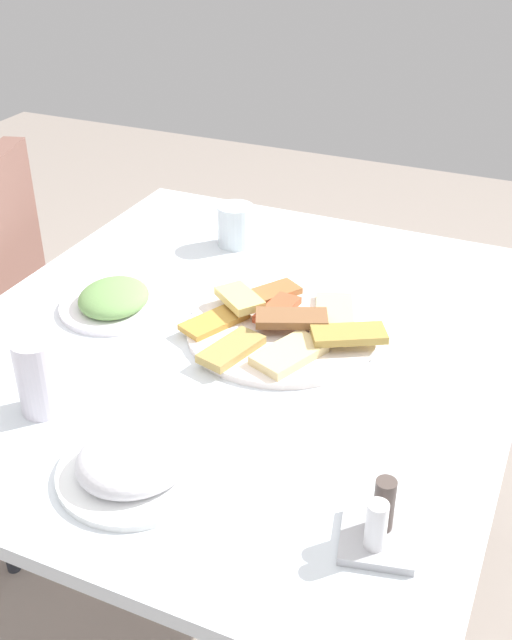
{
  "coord_description": "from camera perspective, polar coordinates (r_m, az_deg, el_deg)",
  "views": [
    {
      "loc": [
        -1.01,
        -0.48,
        1.45
      ],
      "look_at": [
        0.01,
        -0.03,
        0.77
      ],
      "focal_mm": 42.7,
      "sensor_mm": 36.0,
      "label": 1
    }
  ],
  "objects": [
    {
      "name": "condiment_caddy",
      "position": [
        0.95,
        9.19,
        -15.06
      ],
      "size": [
        0.11,
        0.11,
        0.09
      ],
      "color": "#B2B2B7",
      "rests_on": "dining_table"
    },
    {
      "name": "dining_table",
      "position": [
        1.37,
        -1.28,
        -3.88
      ],
      "size": [
        1.1,
        0.95,
        0.74
      ],
      "color": "white",
      "rests_on": "ground_plane"
    },
    {
      "name": "soda_can",
      "position": [
        1.16,
        -15.98,
        -4.06
      ],
      "size": [
        0.08,
        0.08,
        0.12
      ],
      "primitive_type": "cylinder",
      "rotation": [
        0.0,
        0.0,
        0.21
      ],
      "color": "silver",
      "rests_on": "dining_table"
    },
    {
      "name": "salad_plate_greens",
      "position": [
        1.42,
        -10.58,
        1.47
      ],
      "size": [
        0.2,
        0.2,
        0.05
      ],
      "color": "white",
      "rests_on": "dining_table"
    },
    {
      "name": "pide_platter",
      "position": [
        1.32,
        1.92,
        -0.61
      ],
      "size": [
        0.34,
        0.36,
        0.04
      ],
      "color": "white",
      "rests_on": "dining_table"
    },
    {
      "name": "ground_plane",
      "position": [
        1.83,
        -1.02,
        -21.03
      ],
      "size": [
        6.0,
        6.0,
        0.0
      ],
      "primitive_type": "plane",
      "color": "gray"
    },
    {
      "name": "drinking_glass",
      "position": [
        1.63,
        -1.55,
        7.1
      ],
      "size": [
        0.08,
        0.08,
        0.09
      ],
      "primitive_type": "cylinder",
      "color": "silver",
      "rests_on": "dining_table"
    },
    {
      "name": "salad_plate_rice",
      "position": [
        1.05,
        -9.06,
        -10.45
      ],
      "size": [
        0.21,
        0.21,
        0.06
      ],
      "color": "white",
      "rests_on": "dining_table"
    }
  ]
}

